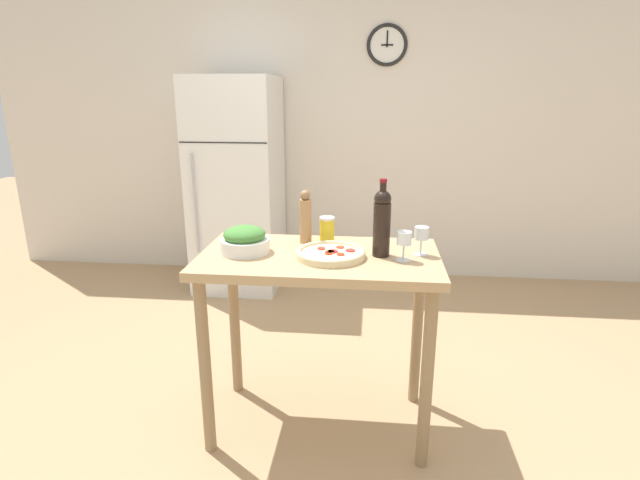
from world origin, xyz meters
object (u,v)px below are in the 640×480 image
(refrigerator, at_px, (237,185))
(wine_glass_near, at_px, (404,240))
(pepper_mill, at_px, (305,218))
(homemade_pizza, at_px, (331,253))
(wine_bottle, at_px, (382,221))
(salad_bowl, at_px, (245,240))
(wine_glass_far, at_px, (421,235))
(salt_canister, at_px, (327,229))

(refrigerator, xyz_separation_m, wine_glass_near, (1.28, -1.94, 0.13))
(pepper_mill, bearing_deg, homemade_pizza, -56.71)
(wine_bottle, xyz_separation_m, salad_bowl, (-0.64, -0.02, -0.11))
(pepper_mill, bearing_deg, wine_bottle, -24.69)
(refrigerator, bearing_deg, salad_bowl, -73.92)
(wine_bottle, xyz_separation_m, homemade_pizza, (-0.23, -0.05, -0.15))
(refrigerator, relative_size, wine_glass_near, 13.15)
(wine_bottle, bearing_deg, refrigerator, 122.18)
(pepper_mill, height_order, homemade_pizza, pepper_mill)
(refrigerator, bearing_deg, pepper_mill, -64.64)
(wine_glass_near, distance_m, wine_glass_far, 0.12)
(wine_bottle, distance_m, homemade_pizza, 0.28)
(refrigerator, distance_m, wine_glass_far, 2.30)
(refrigerator, distance_m, salt_canister, 1.91)
(salad_bowl, relative_size, homemade_pizza, 0.73)
(wine_bottle, relative_size, wine_glass_near, 2.66)
(homemade_pizza, relative_size, salt_canister, 2.53)
(salad_bowl, bearing_deg, salt_canister, 31.21)
(wine_glass_far, bearing_deg, homemade_pizza, -169.38)
(pepper_mill, bearing_deg, salad_bowl, -144.50)
(refrigerator, height_order, wine_glass_far, refrigerator)
(refrigerator, distance_m, pepper_mill, 1.90)
(refrigerator, bearing_deg, wine_glass_near, -56.53)
(wine_bottle, bearing_deg, wine_glass_far, 9.00)
(wine_glass_far, bearing_deg, wine_glass_near, -133.54)
(homemade_pizza, bearing_deg, refrigerator, 116.33)
(wine_bottle, distance_m, salad_bowl, 0.64)
(wine_glass_far, bearing_deg, refrigerator, 126.44)
(wine_glass_near, distance_m, salad_bowl, 0.74)
(wine_glass_near, height_order, salt_canister, wine_glass_near)
(refrigerator, distance_m, wine_glass_near, 2.33)
(wine_bottle, height_order, salt_canister, wine_bottle)
(salad_bowl, height_order, salt_canister, salad_bowl)
(homemade_pizza, bearing_deg, wine_bottle, 11.91)
(refrigerator, relative_size, pepper_mill, 6.64)
(refrigerator, relative_size, homemade_pizza, 5.58)
(wine_glass_far, bearing_deg, pepper_mill, 165.64)
(pepper_mill, bearing_deg, salt_canister, 18.53)
(wine_glass_near, bearing_deg, homemade_pizza, 178.05)
(wine_glass_far, relative_size, salt_canister, 1.07)
(wine_glass_far, distance_m, homemade_pizza, 0.43)
(refrigerator, height_order, salad_bowl, refrigerator)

